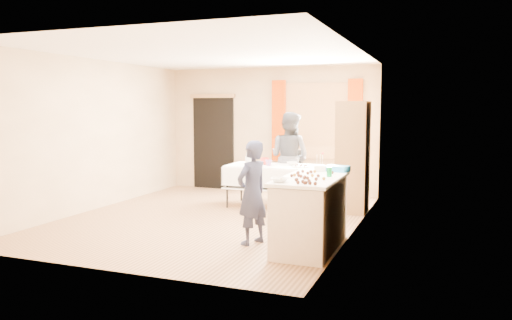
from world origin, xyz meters
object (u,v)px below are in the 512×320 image
at_px(counter, 311,213).
at_px(woman, 289,157).
at_px(party_table, 274,182).
at_px(girl, 252,193).
at_px(chair, 289,184).
at_px(cabinet, 353,157).

distance_m(counter, woman, 3.25).
height_order(counter, party_table, counter).
relative_size(counter, girl, 1.10).
height_order(counter, woman, woman).
distance_m(counter, girl, 0.80).
bearing_deg(counter, woman, 111.69).
distance_m(party_table, chair, 0.87).
relative_size(chair, girl, 0.71).
relative_size(party_table, woman, 1.01).
relative_size(cabinet, woman, 1.11).
relative_size(cabinet, party_table, 1.10).
bearing_deg(chair, cabinet, -23.68).
height_order(cabinet, woman, cabinet).
distance_m(cabinet, girl, 2.64).
height_order(cabinet, girl, cabinet).
bearing_deg(party_table, woman, 81.13).
distance_m(party_table, girl, 2.48).
relative_size(cabinet, counter, 1.26).
distance_m(cabinet, chair, 1.70).
relative_size(girl, woman, 0.80).
xyz_separation_m(counter, chair, (-1.26, 3.21, -0.17)).
xyz_separation_m(party_table, woman, (0.08, 0.65, 0.40)).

